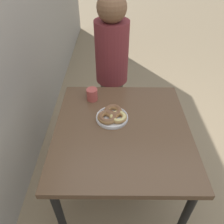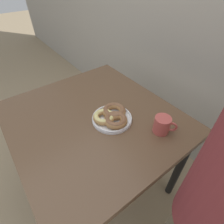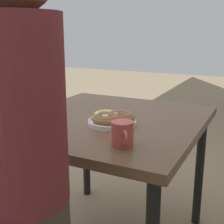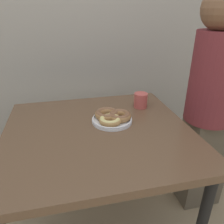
{
  "view_description": "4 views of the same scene",
  "coord_description": "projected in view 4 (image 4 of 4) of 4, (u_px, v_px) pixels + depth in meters",
  "views": [
    {
      "loc": [
        -1.05,
        0.35,
        1.76
      ],
      "look_at": [
        0.09,
        0.36,
        0.8
      ],
      "focal_mm": 35.0,
      "sensor_mm": 36.0,
      "label": 1
    },
    {
      "loc": [
        0.66,
        -0.08,
        1.43
      ],
      "look_at": [
        0.09,
        0.36,
        0.8
      ],
      "focal_mm": 28.0,
      "sensor_mm": 36.0,
      "label": 2
    },
    {
      "loc": [
        1.33,
        0.97,
        1.16
      ],
      "look_at": [
        0.09,
        0.36,
        0.8
      ],
      "focal_mm": 50.0,
      "sensor_mm": 36.0,
      "label": 3
    },
    {
      "loc": [
        -0.15,
        -0.7,
        1.32
      ],
      "look_at": [
        0.09,
        0.36,
        0.8
      ],
      "focal_mm": 35.0,
      "sensor_mm": 36.0,
      "label": 4
    }
  ],
  "objects": [
    {
      "name": "wall_back",
      "position": [
        77.0,
        10.0,
        1.65
      ],
      "size": [
        8.0,
        0.05,
        2.6
      ],
      "color": "#9E998E",
      "rests_on": "ground_plane"
    },
    {
      "name": "coffee_mug",
      "position": [
        141.0,
        100.0,
        1.39
      ],
      "size": [
        0.11,
        0.09,
        0.09
      ],
      "color": "#B74C47",
      "rests_on": "dining_table"
    },
    {
      "name": "donut_plate",
      "position": [
        112.0,
        117.0,
        1.22
      ],
      "size": [
        0.23,
        0.25,
        0.06
      ],
      "color": "white",
      "rests_on": "dining_table"
    },
    {
      "name": "person_figure",
      "position": [
        210.0,
        109.0,
        1.36
      ],
      "size": [
        0.32,
        0.29,
        1.43
      ],
      "color": "brown",
      "rests_on": "ground_plane"
    },
    {
      "name": "dining_table",
      "position": [
        98.0,
        142.0,
        1.19
      ],
      "size": [
        0.97,
        0.91,
        0.74
      ],
      "color": "brown",
      "rests_on": "ground_plane"
    }
  ]
}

